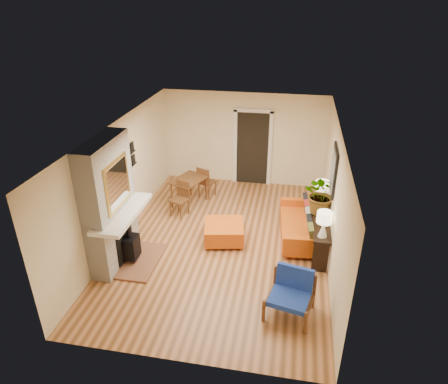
{
  "coord_description": "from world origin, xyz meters",
  "views": [
    {
      "loc": [
        1.39,
        -7.27,
        4.96
      ],
      "look_at": [
        0.0,
        0.2,
        1.15
      ],
      "focal_mm": 32.0,
      "sensor_mm": 36.0,
      "label": 1
    }
  ],
  "objects_px": {
    "ottoman": "(224,231)",
    "lamp_far": "(322,189)",
    "lamp_near": "(324,221)",
    "houseplant": "(322,194)",
    "blue_chair": "(291,291)",
    "sofa": "(303,225)",
    "dining_table": "(191,185)",
    "console_table": "(320,224)"
  },
  "relations": [
    {
      "from": "ottoman",
      "to": "lamp_far",
      "type": "height_order",
      "value": "lamp_far"
    },
    {
      "from": "sofa",
      "to": "dining_table",
      "type": "height_order",
      "value": "dining_table"
    },
    {
      "from": "console_table",
      "to": "lamp_near",
      "type": "relative_size",
      "value": 3.43
    },
    {
      "from": "ottoman",
      "to": "blue_chair",
      "type": "bearing_deg",
      "value": -51.47
    },
    {
      "from": "blue_chair",
      "to": "lamp_near",
      "type": "bearing_deg",
      "value": 68.69
    },
    {
      "from": "blue_chair",
      "to": "lamp_near",
      "type": "relative_size",
      "value": 1.64
    },
    {
      "from": "ottoman",
      "to": "console_table",
      "type": "height_order",
      "value": "console_table"
    },
    {
      "from": "sofa",
      "to": "dining_table",
      "type": "bearing_deg",
      "value": 159.36
    },
    {
      "from": "ottoman",
      "to": "lamp_near",
      "type": "distance_m",
      "value": 2.28
    },
    {
      "from": "sofa",
      "to": "dining_table",
      "type": "relative_size",
      "value": 1.16
    },
    {
      "from": "lamp_far",
      "to": "sofa",
      "type": "bearing_deg",
      "value": -134.17
    },
    {
      "from": "dining_table",
      "to": "console_table",
      "type": "bearing_deg",
      "value": -23.83
    },
    {
      "from": "dining_table",
      "to": "lamp_near",
      "type": "height_order",
      "value": "lamp_near"
    },
    {
      "from": "console_table",
      "to": "houseplant",
      "type": "relative_size",
      "value": 2.1
    },
    {
      "from": "dining_table",
      "to": "lamp_near",
      "type": "relative_size",
      "value": 3.04
    },
    {
      "from": "sofa",
      "to": "houseplant",
      "type": "relative_size",
      "value": 2.17
    },
    {
      "from": "lamp_near",
      "to": "lamp_far",
      "type": "bearing_deg",
      "value": 90.0
    },
    {
      "from": "lamp_near",
      "to": "blue_chair",
      "type": "bearing_deg",
      "value": -111.31
    },
    {
      "from": "lamp_far",
      "to": "blue_chair",
      "type": "bearing_deg",
      "value": -100.8
    },
    {
      "from": "ottoman",
      "to": "houseplant",
      "type": "relative_size",
      "value": 1.12
    },
    {
      "from": "console_table",
      "to": "lamp_near",
      "type": "bearing_deg",
      "value": -90.0
    },
    {
      "from": "sofa",
      "to": "ottoman",
      "type": "distance_m",
      "value": 1.76
    },
    {
      "from": "ottoman",
      "to": "lamp_near",
      "type": "bearing_deg",
      "value": -15.82
    },
    {
      "from": "console_table",
      "to": "lamp_far",
      "type": "bearing_deg",
      "value": 90.0
    },
    {
      "from": "blue_chair",
      "to": "houseplant",
      "type": "xyz_separation_m",
      "value": [
        0.51,
        2.3,
        0.74
      ]
    },
    {
      "from": "houseplant",
      "to": "blue_chair",
      "type": "bearing_deg",
      "value": -102.55
    },
    {
      "from": "sofa",
      "to": "blue_chair",
      "type": "relative_size",
      "value": 2.16
    },
    {
      "from": "console_table",
      "to": "ottoman",
      "type": "bearing_deg",
      "value": -176.67
    },
    {
      "from": "lamp_far",
      "to": "houseplant",
      "type": "distance_m",
      "value": 0.45
    },
    {
      "from": "console_table",
      "to": "dining_table",
      "type": "bearing_deg",
      "value": 156.17
    },
    {
      "from": "blue_chair",
      "to": "lamp_near",
      "type": "distance_m",
      "value": 1.57
    },
    {
      "from": "ottoman",
      "to": "dining_table",
      "type": "xyz_separation_m",
      "value": [
        -1.13,
        1.52,
        0.32
      ]
    },
    {
      "from": "blue_chair",
      "to": "lamp_far",
      "type": "relative_size",
      "value": 1.64
    },
    {
      "from": "ottoman",
      "to": "blue_chair",
      "type": "relative_size",
      "value": 1.11
    },
    {
      "from": "ottoman",
      "to": "dining_table",
      "type": "height_order",
      "value": "dining_table"
    },
    {
      "from": "houseplant",
      "to": "lamp_near",
      "type": "bearing_deg",
      "value": -89.4
    },
    {
      "from": "blue_chair",
      "to": "lamp_far",
      "type": "distance_m",
      "value": 2.85
    },
    {
      "from": "ottoman",
      "to": "dining_table",
      "type": "bearing_deg",
      "value": 126.66
    },
    {
      "from": "ottoman",
      "to": "houseplant",
      "type": "distance_m",
      "value": 2.27
    },
    {
      "from": "lamp_near",
      "to": "lamp_far",
      "type": "distance_m",
      "value": 1.4
    },
    {
      "from": "dining_table",
      "to": "lamp_far",
      "type": "height_order",
      "value": "lamp_far"
    },
    {
      "from": "sofa",
      "to": "lamp_far",
      "type": "relative_size",
      "value": 3.54
    }
  ]
}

